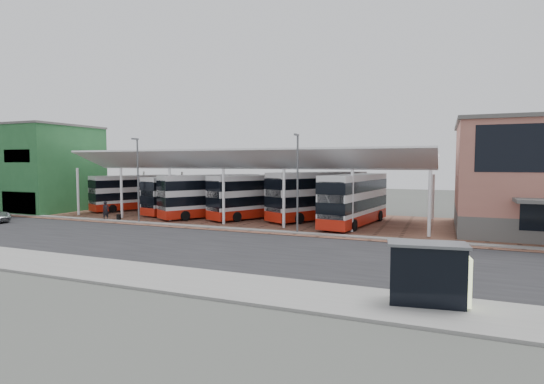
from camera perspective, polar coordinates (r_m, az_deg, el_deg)
The scene contains 21 objects.
ground at distance 29.80m, azimuth -4.19°, elevation -7.23°, with size 140.00×140.00×0.00m, color #41433E.
road at distance 28.92m, azimuth -5.08°, elevation -7.56°, with size 120.00×14.00×0.02m, color black.
forecourt at distance 41.10m, azimuth 6.44°, elevation -4.09°, with size 72.00×16.00×0.06m, color brown.
sidewalk at distance 22.29m, azimuth -14.71°, elevation -11.02°, with size 120.00×4.00×0.14m, color slate.
north_kerb at distance 35.36m, azimuth 0.29°, elevation -5.32°, with size 120.00×0.80×0.14m, color slate.
yellow_line_near at distance 23.88m, azimuth -11.79°, elevation -10.08°, with size 120.00×0.12×0.01m, color gold.
yellow_line_far at distance 24.12m, azimuth -11.38°, elevation -9.93°, with size 120.00×0.12×0.01m, color gold.
canopy at distance 44.39m, azimuth -3.19°, elevation 3.99°, with size 37.00×11.63×7.07m.
shop_green at distance 56.83m, azimuth -27.04°, elevation 2.88°, with size 6.40×10.20×10.22m.
shop_cream at distance 61.89m, azimuth -30.98°, elevation 2.80°, with size 6.40×10.20×10.22m.
lamp_west at distance 42.24m, azimuth -17.59°, elevation 1.86°, with size 0.16×0.90×8.07m.
lamp_east at distance 34.30m, azimuth 3.44°, elevation 1.59°, with size 0.16×0.90×8.07m.
bus_0 at distance 54.04m, azimuth -18.02°, elevation -0.08°, with size 6.35×10.21×4.18m.
bus_1 at distance 49.06m, azimuth -11.87°, elevation -0.37°, with size 4.54×10.37×4.17m.
bus_2 at distance 45.00m, azimuth -8.29°, elevation -0.55°, with size 7.85×10.43×4.44m.
bus_3 at distance 43.93m, azimuth -2.12°, elevation -0.62°, with size 7.07×10.73×4.44m.
bus_4 at distance 42.89m, azimuth 6.24°, elevation -0.53°, with size 8.21×11.31×4.77m.
bus_5 at distance 39.61m, azimuth 11.05°, elevation -1.05°, with size 4.34×11.53×4.64m.
pedestrian at distance 45.45m, azimuth -21.43°, elevation -2.33°, with size 0.69×0.45×1.89m, color black.
suitcase at distance 44.64m, azimuth -19.91°, elevation -3.23°, with size 0.36×0.26×0.62m, color black.
bus_shelter at distance 18.00m, azimuth 21.04°, elevation -9.48°, with size 3.25×1.84×2.48m.
Camera 1 is at (13.00, -26.18, 5.80)m, focal length 28.00 mm.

